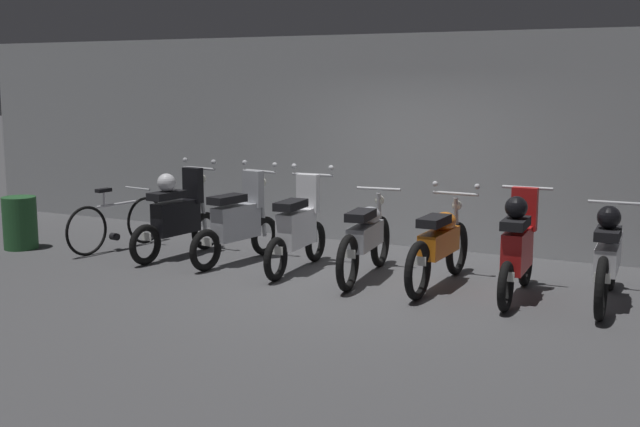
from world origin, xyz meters
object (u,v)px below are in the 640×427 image
Objects in this scene: motorbike_slot_0 at (177,215)px; motorbike_slot_3 at (366,238)px; motorbike_slot_2 at (298,229)px; trash_bin at (20,223)px; bicycle at (117,224)px; motorbike_slot_1 at (238,222)px; motorbike_slot_4 at (440,244)px; motorbike_slot_6 at (608,256)px; motorbike_slot_5 at (518,247)px.

motorbike_slot_3 is (2.73, 0.00, -0.08)m from motorbike_slot_0.
motorbike_slot_2 is at bearing -179.89° from motorbike_slot_3.
trash_bin is (-5.04, -0.54, -0.12)m from motorbike_slot_3.
motorbike_slot_3 is 1.14× the size of bicycle.
motorbike_slot_1 is 0.86× the size of motorbike_slot_3.
motorbike_slot_6 is (1.82, 0.04, 0.03)m from motorbike_slot_4.
motorbike_slot_5 is 5.61m from bicycle.
trash_bin is (-2.31, -0.54, -0.20)m from motorbike_slot_0.
motorbike_slot_2 reaches higher than motorbike_slot_6.
bicycle is (-4.70, 0.01, -0.13)m from motorbike_slot_4.
bicycle is (-5.61, 0.13, -0.20)m from motorbike_slot_5.
motorbike_slot_1 is at bearing 1.27° from bicycle.
motorbike_slot_4 is 5.98m from trash_bin.
motorbike_slot_5 reaches higher than motorbike_slot_4.
motorbike_slot_5 reaches higher than motorbike_slot_6.
motorbike_slot_6 is at bearing 9.60° from motorbike_slot_5.
motorbike_slot_3 is at bearing -1.85° from motorbike_slot_1.
motorbike_slot_3 is 2.74m from motorbike_slot_6.
bicycle is (-1.05, 0.02, -0.21)m from motorbike_slot_0.
motorbike_slot_1 is 0.99× the size of motorbike_slot_2.
motorbike_slot_1 is 0.86× the size of motorbike_slot_6.
motorbike_slot_1 is 1.97m from bicycle.
motorbike_slot_3 is (1.82, -0.06, -0.04)m from motorbike_slot_1.
motorbike_slot_3 is at bearing 0.03° from motorbike_slot_0.
motorbike_slot_2 is 2.28× the size of trash_bin.
motorbike_slot_3 reaches higher than trash_bin.
motorbike_slot_3 is 1.83m from motorbike_slot_5.
motorbike_slot_1 reaches higher than trash_bin.
motorbike_slot_4 is (1.83, 0.01, -0.04)m from motorbike_slot_2.
bicycle is 2.32× the size of trash_bin.
bicycle is at bearing -178.73° from motorbike_slot_1.
motorbike_slot_2 reaches higher than bicycle.
motorbike_slot_0 is 0.98× the size of bicycle.
motorbike_slot_5 is 0.93m from motorbike_slot_6.
motorbike_slot_3 is 2.64× the size of trash_bin.
motorbike_slot_2 is 3.65m from motorbike_slot_6.
motorbike_slot_0 is 1.00× the size of motorbike_slot_2.
motorbike_slot_4 is 4.70m from bicycle.
motorbike_slot_4 is at bearing 172.80° from motorbike_slot_5.
bicycle is (-2.87, 0.02, -0.17)m from motorbike_slot_2.
motorbike_slot_5 is at bearing -170.40° from motorbike_slot_6.
motorbike_slot_6 reaches higher than motorbike_slot_3.
trash_bin is at bearing -169.40° from motorbike_slot_1.
motorbike_slot_5 is at bearing -1.36° from motorbike_slot_0.
motorbike_slot_3 is 0.92m from motorbike_slot_4.
motorbike_slot_0 is at bearing 178.64° from motorbike_slot_5.
motorbike_slot_2 is 0.98× the size of bicycle.
motorbike_slot_3 is 1.00× the size of motorbike_slot_4.
motorbike_slot_3 is at bearing 176.55° from motorbike_slot_5.
motorbike_slot_1 is 3.28m from trash_bin.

